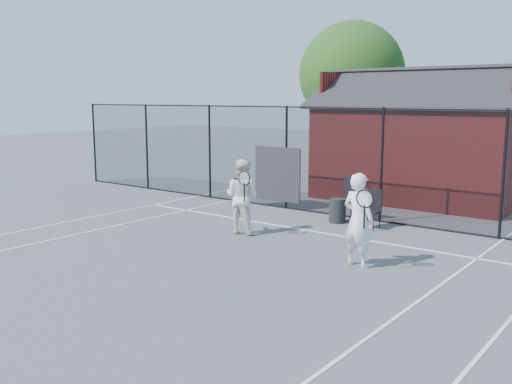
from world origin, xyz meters
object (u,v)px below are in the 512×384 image
Objects in this scene: clubhouse at (422,149)px; chair_right at (370,210)px; player_back at (242,196)px; chair_left at (348,200)px; waste_bin at (337,211)px; player_front at (358,220)px.

clubhouse is 5.07m from chair_right.
clubhouse is at bearing 77.61° from player_back.
clubhouse is 5.71× the size of chair_left.
clubhouse reaches higher than waste_bin.
player_front is at bearing -54.72° from waste_bin.
clubhouse is 8.19m from player_front.
chair_right is (-1.26, 3.03, -0.44)m from player_front.
player_front reaches higher than waste_bin.
player_front is at bearing -70.09° from chair_right.
player_front is 1.90× the size of chair_right.
player_front reaches higher than player_back.
clubhouse is at bearing 85.76° from waste_bin.
clubhouse is 6.77× the size of chair_right.
chair_left is (1.36, 2.79, -0.33)m from player_back.
chair_left is at bearing -92.88° from clubhouse.
chair_left is 0.45m from waste_bin.
clubhouse is 7.39m from player_back.
player_front reaches higher than chair_right.
player_back is at bearing -136.80° from chair_right.
chair_right is (0.87, -0.50, -0.09)m from chair_left.
player_front is 1.61× the size of chair_left.
chair_left is at bearing 64.03° from player_back.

